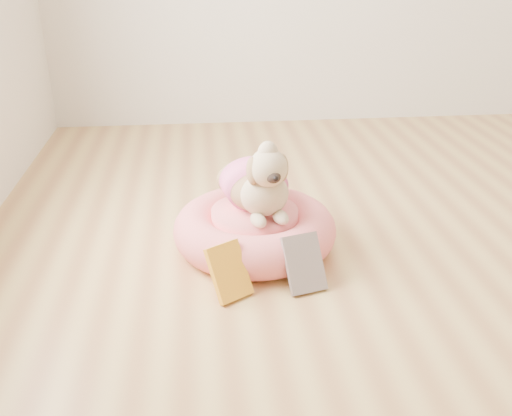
{
  "coord_description": "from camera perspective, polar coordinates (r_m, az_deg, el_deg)",
  "views": [
    {
      "loc": [
        -1.05,
        -1.63,
        1.14
      ],
      "look_at": [
        -0.83,
        0.38,
        0.2
      ],
      "focal_mm": 40.0,
      "sensor_mm": 36.0,
      "label": 1
    }
  ],
  "objects": [
    {
      "name": "dog",
      "position": [
        2.23,
        0.14,
        3.75
      ],
      "size": [
        0.39,
        0.5,
        0.33
      ],
      "primitive_type": null,
      "rotation": [
        0.0,
        0.0,
        0.21
      ],
      "color": "brown",
      "rests_on": "pet_bed"
    },
    {
      "name": "book_yellow",
      "position": [
        2.01,
        -2.72,
        -6.36
      ],
      "size": [
        0.18,
        0.17,
        0.19
      ],
      "primitive_type": "cube",
      "rotation": [
        -0.5,
        0.0,
        0.55
      ],
      "color": "yellow",
      "rests_on": "floor"
    },
    {
      "name": "book_white",
      "position": [
        2.06,
        4.83,
        -5.54
      ],
      "size": [
        0.17,
        0.16,
        0.19
      ],
      "primitive_type": "cube",
      "rotation": [
        -0.57,
        0.0,
        0.26
      ],
      "color": "silver",
      "rests_on": "floor"
    },
    {
      "name": "pet_bed",
      "position": [
        2.32,
        -0.13,
        -2.13
      ],
      "size": [
        0.66,
        0.66,
        0.17
      ],
      "color": "#EC6E5C",
      "rests_on": "floor"
    },
    {
      "name": "floor",
      "position": [
        2.25,
        22.95,
        -7.73
      ],
      "size": [
        4.5,
        4.5,
        0.0
      ],
      "primitive_type": "plane",
      "color": "#B6804C",
      "rests_on": "ground"
    }
  ]
}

